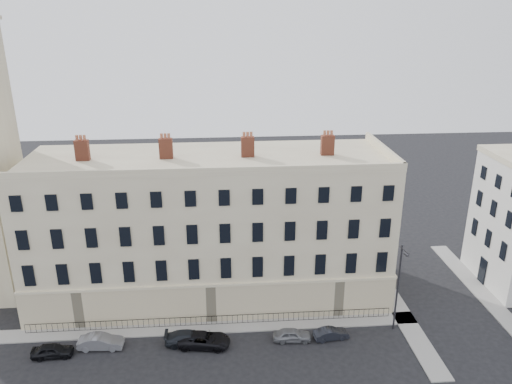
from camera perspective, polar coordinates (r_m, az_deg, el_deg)
ground at (r=46.15m, az=2.77°, el=-18.49°), size 160.00×160.00×0.00m
terrace at (r=52.20m, az=-5.26°, el=-3.98°), size 36.22×12.22×17.00m
pavement_terrace at (r=50.09m, az=-9.82°, el=-15.19°), size 48.00×2.00×0.12m
pavement_east_return at (r=55.30m, az=15.49°, el=-11.95°), size 2.00×24.00×0.12m
pavement_adjacent at (r=60.79m, az=23.90°, el=-9.93°), size 2.00×20.00×0.12m
railings at (r=49.89m, az=-5.09°, el=-14.41°), size 35.00×0.04×0.96m
car_a at (r=49.34m, az=-22.24°, el=-16.43°), size 3.64×1.61×1.22m
car_b at (r=48.90m, az=-17.32°, el=-16.03°), size 4.07×1.57×1.32m
car_c at (r=47.75m, az=-7.68°, el=-16.20°), size 4.38×1.82×1.27m
car_d at (r=47.34m, az=-5.95°, el=-16.45°), size 4.97×2.82×1.31m
car_e at (r=47.90m, az=4.16°, el=-15.97°), size 3.58×1.58×1.20m
car_f at (r=48.52m, az=8.56°, el=-15.72°), size 3.39×1.58×1.08m
streetlamp at (r=48.56m, az=15.96°, el=-10.10°), size 0.45×1.93×8.94m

